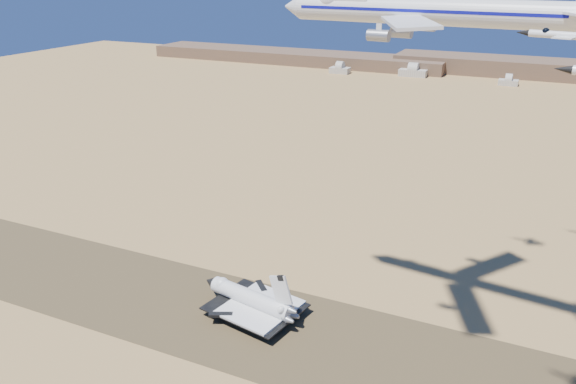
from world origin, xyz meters
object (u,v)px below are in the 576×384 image
at_px(crew_b, 264,323).
at_px(crew_c, 267,332).
at_px(carrier_747, 414,11).
at_px(chase_jet_a, 560,35).
at_px(shuttle, 250,300).
at_px(crew_a, 267,326).

relative_size(crew_b, crew_c, 0.92).
bearing_deg(carrier_747, chase_jet_a, -44.95).
bearing_deg(carrier_747, shuttle, -159.95).
relative_size(shuttle, crew_b, 23.19).
height_order(carrier_747, chase_jet_a, carrier_747).
height_order(shuttle, crew_c, shuttle).
xyz_separation_m(shuttle, crew_b, (7.50, -5.00, -4.33)).
relative_size(carrier_747, crew_c, 47.63).
relative_size(carrier_747, crew_a, 51.48).
relative_size(crew_a, crew_c, 0.93).
bearing_deg(chase_jet_a, crew_b, 174.37).
distance_m(shuttle, crew_a, 11.68).
bearing_deg(crew_c, crew_b, -28.88).
bearing_deg(crew_b, crew_c, -179.67).
bearing_deg(chase_jet_a, crew_c, 176.22).
relative_size(crew_c, chase_jet_a, 0.14).
bearing_deg(shuttle, crew_b, -22.87).
relative_size(shuttle, carrier_747, 0.45).
height_order(shuttle, carrier_747, carrier_747).
distance_m(carrier_747, chase_jet_a, 56.95).
bearing_deg(crew_a, crew_b, 40.41).
bearing_deg(chase_jet_a, crew_a, 174.55).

